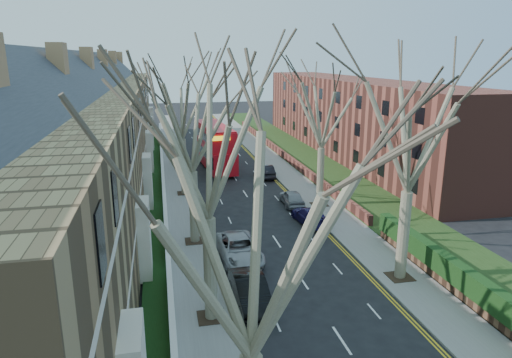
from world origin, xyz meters
TOP-DOWN VIEW (x-y plane):
  - pavement_left at (-6.00, 39.00)m, footprint 3.00×102.00m
  - pavement_right at (6.00, 39.00)m, footprint 3.00×102.00m
  - terrace_left at (-13.65, 31.00)m, footprint 9.70×78.00m
  - flats_right at (17.46, 43.00)m, footprint 13.97×54.00m
  - wall_hedge_right at (7.70, 2.00)m, footprint 0.70×24.00m
  - front_wall_left at (-7.65, 31.00)m, footprint 0.30×78.00m
  - grass_verge_right at (10.50, 39.00)m, footprint 6.00×102.00m
  - tree_left_near at (-5.70, -4.00)m, footprint 9.80×9.80m
  - tree_left_mid at (-5.70, 6.00)m, footprint 10.50×10.50m
  - tree_left_far at (-5.70, 16.00)m, footprint 10.15×10.15m
  - tree_left_dist at (-5.70, 28.00)m, footprint 10.50×10.50m
  - tree_right_mid at (5.70, 8.00)m, footprint 10.50×10.50m
  - tree_right_far at (5.70, 22.00)m, footprint 10.15×10.15m
  - double_decker_bus at (-1.51, 38.26)m, footprint 3.70×12.19m
  - car_left_mid at (-3.52, 6.97)m, footprint 1.75×4.75m
  - car_left_far at (-3.14, 12.63)m, footprint 2.72×5.49m
  - car_right_near at (3.46, 17.98)m, footprint 2.15×4.62m
  - car_right_mid at (3.39, 22.76)m, footprint 1.76×4.08m
  - car_right_far at (3.30, 32.63)m, footprint 1.61×4.30m

SIDE VIEW (x-z plane):
  - pavement_left at x=-6.00m, z-range 0.00..0.12m
  - pavement_right at x=6.00m, z-range 0.00..0.12m
  - grass_verge_right at x=10.50m, z-range 0.12..0.18m
  - front_wall_left at x=-7.65m, z-range 0.12..1.12m
  - car_right_near at x=3.46m, z-range 0.00..1.31m
  - car_right_mid at x=3.39m, z-range 0.00..1.37m
  - car_right_far at x=3.30m, z-range 0.00..1.40m
  - car_left_far at x=-3.14m, z-range 0.00..1.50m
  - car_left_mid at x=-3.52m, z-range 0.00..1.55m
  - wall_hedge_right at x=7.70m, z-range 0.22..2.02m
  - double_decker_bus at x=-1.51m, z-range -0.03..4.96m
  - flats_right at x=17.46m, z-range -0.02..9.98m
  - terrace_left at x=-13.65m, z-range -1.27..12.33m
  - tree_left_near at x=-5.70m, z-range 2.06..15.79m
  - tree_left_far at x=-5.70m, z-range 2.13..16.35m
  - tree_right_far at x=5.70m, z-range 2.13..16.35m
  - tree_left_mid at x=-5.70m, z-range 2.20..16.91m
  - tree_right_mid at x=5.70m, z-range 2.20..16.91m
  - tree_left_dist at x=-5.70m, z-range 2.20..16.91m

